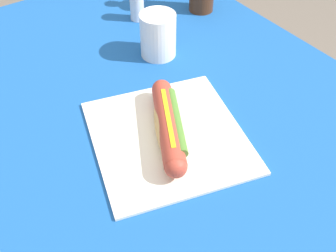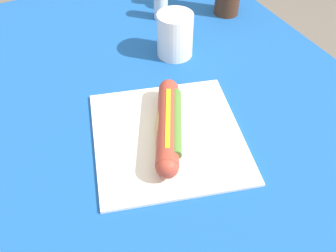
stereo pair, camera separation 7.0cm
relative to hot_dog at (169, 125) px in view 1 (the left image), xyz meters
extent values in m
cylinder|color=brown|center=(-0.55, -0.23, -0.42)|extent=(0.07, 0.07, 0.71)
cylinder|color=brown|center=(-0.55, 0.34, -0.42)|extent=(0.07, 0.07, 0.71)
cube|color=brown|center=(-0.05, 0.06, -0.05)|extent=(1.18, 0.74, 0.03)
cube|color=#19519E|center=(-0.05, 0.06, -0.03)|extent=(1.24, 0.80, 0.00)
cube|color=silver|center=(0.00, 0.00, -0.03)|extent=(0.34, 0.33, 0.01)
ellipsoid|color=tan|center=(0.00, 0.00, 0.00)|extent=(0.19, 0.13, 0.05)
cylinder|color=#A83D2D|center=(0.00, 0.00, 0.00)|extent=(0.19, 0.12, 0.04)
sphere|color=#A83D2D|center=(0.09, -0.05, 0.00)|extent=(0.04, 0.04, 0.04)
sphere|color=#A83D2D|center=(-0.09, 0.04, 0.00)|extent=(0.04, 0.04, 0.04)
cube|color=yellow|center=(0.00, 0.00, 0.02)|extent=(0.14, 0.08, 0.00)
cylinder|color=#4C7A2D|center=(0.01, 0.01, 0.01)|extent=(0.15, 0.09, 0.02)
cylinder|color=white|center=(-0.23, 0.13, 0.02)|extent=(0.08, 0.08, 0.10)
cylinder|color=silver|center=(-0.40, 0.17, 0.01)|extent=(0.04, 0.04, 0.08)
camera|label=1|loc=(0.41, -0.28, 0.50)|focal=42.02mm
camera|label=2|loc=(0.45, -0.22, 0.50)|focal=42.02mm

